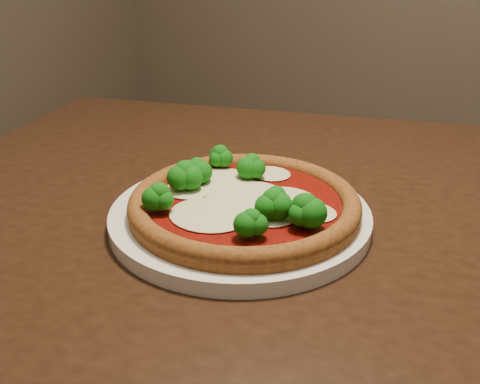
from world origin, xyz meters
The scene contains 3 objects.
dining_table centered at (-0.25, 0.18, 0.65)m, with size 1.28×1.11×0.75m.
plate centered at (-0.31, 0.12, 0.76)m, with size 0.31×0.31×0.02m, color white.
pizza centered at (-0.30, 0.12, 0.78)m, with size 0.27×0.27×0.06m.
Camera 1 is at (-0.03, -0.37, 1.05)m, focal length 40.00 mm.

